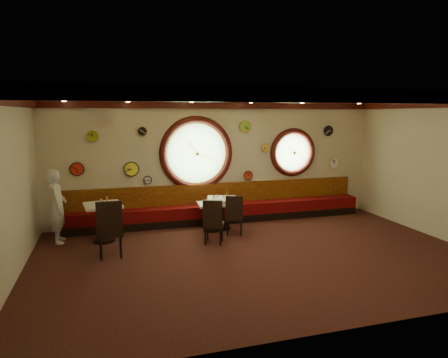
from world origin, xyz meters
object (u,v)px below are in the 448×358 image
table_b (211,213)px  condiment_b_bottle (214,199)px  chair_c (234,213)px  waiter (57,206)px  condiment_a_bottle (107,200)px  condiment_c_bottle (227,194)px  condiment_c_salt (217,196)px  condiment_c_pepper (224,197)px  chair_b (213,219)px  condiment_a_salt (101,201)px  chair_a (110,225)px  condiment_b_pepper (212,201)px  table_a (104,218)px  condiment_b_salt (208,201)px  table_c (222,209)px  condiment_a_pepper (103,202)px

table_b → condiment_b_bottle: (0.10, 0.08, 0.34)m
chair_c → table_b: bearing=151.1°
waiter → condiment_a_bottle: bearing=-98.5°
condiment_c_bottle → waiter: size_ratio=0.11×
condiment_c_salt → condiment_c_pepper: bearing=-47.7°
chair_b → condiment_a_salt: 2.59m
chair_a → waiter: waiter is taller
chair_b → condiment_b_pepper: size_ratio=5.63×
table_a → chair_c: 3.02m
condiment_c_bottle → table_b: bearing=-162.9°
chair_a → condiment_b_salt: (2.37, 1.35, 0.07)m
chair_b → condiment_a_salt: (-2.37, 1.00, 0.34)m
condiment_c_bottle → table_c: bearing=-171.7°
table_c → chair_c: (0.14, -0.63, 0.06)m
condiment_a_salt → condiment_b_bottle: bearing=2.3°
table_b → waiter: 3.56m
condiment_a_salt → condiment_a_pepper: bearing=-74.5°
table_c → condiment_c_pepper: size_ratio=9.90×
condiment_c_bottle → condiment_b_pepper: bearing=-163.2°
table_c → condiment_c_bottle: 0.41m
condiment_b_salt → waiter: bearing=179.5°
chair_a → waiter: (-1.11, 1.38, 0.15)m
table_c → chair_a: size_ratio=1.20×
condiment_c_salt → table_a: bearing=-174.0°
chair_c → condiment_b_pepper: size_ratio=5.35×
chair_a → chair_b: bearing=6.0°
condiment_c_salt → waiter: waiter is taller
chair_a → condiment_a_bottle: bearing=91.6°
condiment_b_salt → condiment_b_pepper: 0.11m
condiment_b_salt → condiment_a_pepper: condiment_a_pepper is taller
table_c → chair_a: (-2.73, -1.38, 0.18)m
table_a → chair_b: (2.34, -0.91, 0.04)m
condiment_c_salt → table_b: bearing=-140.4°
table_c → condiment_a_bottle: bearing=-177.8°
chair_a → condiment_b_salt: bearing=29.7°
condiment_a_bottle → chair_c: bearing=-10.2°
condiment_c_salt → condiment_b_pepper: 0.26m
condiment_c_pepper → condiment_b_salt: bearing=171.5°
condiment_b_salt → condiment_c_salt: size_ratio=0.98×
condiment_c_pepper → condiment_c_bottle: 0.18m
condiment_b_pepper → condiment_c_bottle: condiment_c_bottle is taller
condiment_b_salt → chair_a: bearing=-150.3°
condiment_b_salt → condiment_c_pepper: (0.39, -0.06, 0.08)m
table_a → condiment_b_salt: table_a is taller
table_b → chair_a: 2.74m
chair_b → condiment_b_salt: 1.14m
table_a → condiment_c_pepper: condiment_c_pepper is taller
chair_b → condiment_c_salt: bearing=93.7°
table_a → table_b: 2.56m
condiment_c_bottle → waiter: (-3.99, -0.03, -0.04)m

